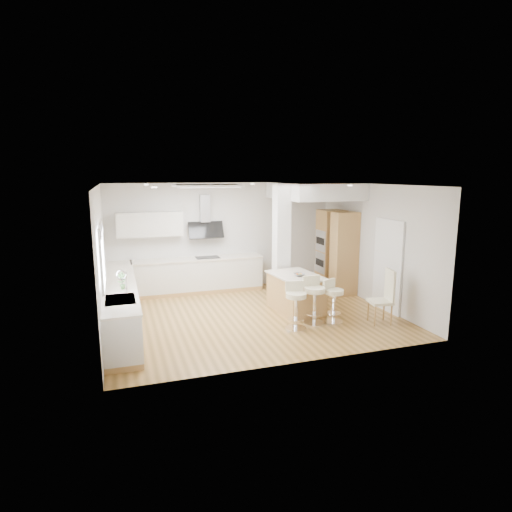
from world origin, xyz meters
name	(u,v)px	position (x,y,z in m)	size (l,w,h in m)	color
ground	(252,315)	(0.00, 0.00, 0.00)	(6.00, 6.00, 0.00)	#A97C3E
ceiling	(252,315)	(0.00, 0.00, 0.00)	(6.00, 5.00, 0.02)	white
wall_back	(223,236)	(0.00, 2.50, 1.40)	(6.00, 0.04, 2.80)	beige
wall_left	(101,261)	(-3.00, 0.00, 1.40)	(0.04, 5.00, 2.80)	beige
wall_right	(374,245)	(3.00, 0.00, 1.40)	(0.04, 5.00, 2.80)	beige
skylight	(208,186)	(-0.79, 0.60, 2.77)	(4.10, 2.10, 0.06)	white
window_left	(102,254)	(-2.96, -0.90, 1.69)	(0.06, 1.28, 1.07)	silver
doorway_right	(388,267)	(2.97, -0.60, 1.00)	(0.05, 1.00, 2.10)	#3F3731
counter_left	(121,303)	(-2.70, 0.23, 0.46)	(0.63, 4.50, 1.35)	tan
counter_back	(192,266)	(-0.91, 2.22, 0.70)	(3.62, 0.63, 2.50)	tan
pillar	(281,243)	(1.05, 0.95, 1.40)	(0.35, 0.35, 2.80)	white
soffit	(314,191)	(2.10, 1.40, 2.60)	(1.78, 2.20, 0.40)	white
oven_column	(336,251)	(2.68, 1.23, 1.05)	(0.63, 1.21, 2.10)	tan
peninsula	(296,293)	(1.03, -0.01, 0.42)	(1.03, 1.45, 0.90)	tan
bar_stool_a	(296,303)	(0.57, -1.05, 0.53)	(0.49, 0.49, 0.94)	white
bar_stool_b	(314,298)	(1.04, -0.89, 0.55)	(0.47, 0.47, 0.98)	white
bar_stool_c	(333,299)	(1.47, -0.93, 0.50)	(0.52, 0.52, 0.89)	white
dining_chair	(385,295)	(2.44, -1.30, 0.60)	(0.50, 0.50, 1.12)	#F0EAC4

